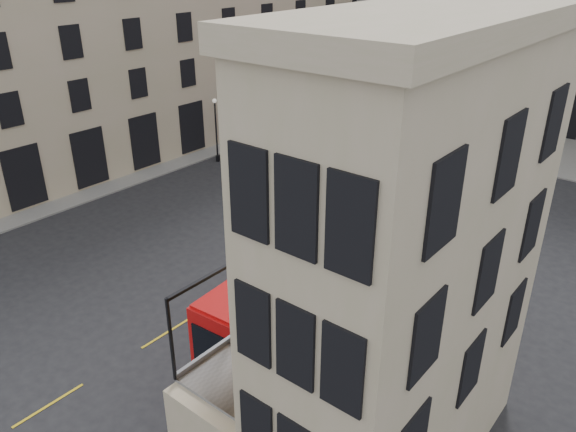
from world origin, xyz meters
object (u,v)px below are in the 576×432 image
Objects in this scene: cafe_table_near at (257,331)px; street_lamp_a at (216,134)px; traffic_light_near at (333,208)px; car_b at (454,155)px; cafe_chair_c at (332,317)px; bus_near at (305,292)px; pedestrian_d at (535,172)px; car_c at (272,133)px; car_a at (309,195)px; cyclist at (320,184)px; pedestrian_c at (422,140)px; street_lamp_b at (426,116)px; pedestrian_e at (257,127)px; cafe_chair_a at (281,363)px; cafe_chair_d at (380,290)px; bus_far at (322,117)px; cafe_chair_b at (330,319)px; bicycle at (341,211)px; pedestrian_b at (420,115)px; cafe_table_far at (343,275)px; cafe_table_mid at (304,298)px; traffic_light_far at (309,113)px; pedestrian_a at (288,138)px.

street_lamp_a is at bearing 138.43° from cafe_table_near.
traffic_light_near reaches higher than car_b.
street_lamp_a is 29.99m from cafe_chair_c.
bus_near is 26.40m from pedestrian_d.
car_c is 6.55× the size of cafe_chair_c.
car_a is 1.95× the size of cyclist.
pedestrian_c is (11.73, 14.05, -1.63)m from street_lamp_a.
street_lamp_b is 31.78m from bus_near.
pedestrian_e is at bearing 2.70° from car_c.
cyclist is at bearing 123.03° from cafe_chair_a.
bus_far is at bearing 129.95° from cafe_chair_d.
cafe_chair_b is (19.44, -26.30, 2.04)m from bus_far.
bicycle is 18.90m from cafe_chair_b.
car_a is 2.02× the size of pedestrian_b.
cafe_table_far is at bearing 70.32° from pedestrian_c.
cafe_table_mid is (8.66, -15.37, 4.73)m from bicycle.
pedestrian_e is (-16.18, 9.52, 0.52)m from bicycle.
traffic_light_near is at bearing -20.56° from street_lamp_a.
cafe_chair_b reaches higher than pedestrian_e.
cafe_chair_d reaches higher than bicycle.
cafe_chair_d is at bearing -48.34° from traffic_light_far.
cafe_chair_a reaches higher than traffic_light_near.
cafe_table_near is 1.12× the size of cafe_table_far.
car_c is at bearing 153.21° from car_a.
pedestrian_a is 2.26× the size of cafe_chair_c.
cafe_chair_a is (10.02, -18.30, 4.45)m from bicycle.
pedestrian_d is 2.04× the size of cafe_table_mid.
street_lamp_a is at bearing 12.26° from pedestrian_e.
pedestrian_b is at bearing 114.51° from cafe_chair_d.
car_b is 29.15m from cafe_table_far.
car_b is 1.98× the size of cyclist.
pedestrian_a is at bearing 130.12° from cafe_table_mid.
pedestrian_e is at bearing 136.19° from cafe_chair_b.
pedestrian_c reaches higher than car_a.
pedestrian_a is 4.70m from pedestrian_e.
bus_far reaches higher than pedestrian_d.
car_b is 31.55m from cafe_chair_b.
street_lamp_a is 0.45× the size of bus_near.
cyclist reaches higher than car_b.
cafe_table_mid is (22.84, -17.74, 2.75)m from street_lamp_a.
cafe_table_far is (7.46, -27.82, 4.47)m from car_b.
car_a is 19.07m from cafe_chair_d.
pedestrian_b is at bearing 112.57° from cafe_chair_c.
cyclist is at bearing 130.95° from pedestrian_d.
car_b is 11.30m from pedestrian_b.
street_lamp_b is (11.00, 16.00, 0.00)m from street_lamp_a.
pedestrian_b is 7.58m from pedestrian_c.
pedestrian_b is at bearing -113.78° from car_c.
cafe_table_far reaches higher than bus_near.
cafe_chair_b is (13.06, -33.86, 2.44)m from street_lamp_b.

